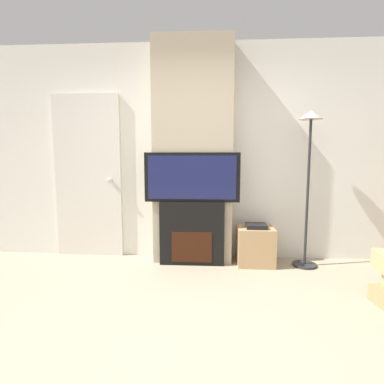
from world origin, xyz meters
The scene contains 8 objects.
ground_plane centered at (0.00, 0.00, 0.00)m, with size 14.00×14.00×0.00m, color tan.
wall_back centered at (0.00, 2.03, 1.35)m, with size 6.00×0.06×2.70m.
chimney_breast centered at (0.00, 1.86, 1.35)m, with size 0.96×0.29×2.70m.
fireplace centered at (0.00, 1.71, 0.38)m, with size 0.77×0.15×0.77m.
television centered at (0.00, 1.71, 1.06)m, with size 1.13×0.07×0.58m.
floor_lamp centered at (1.35, 1.72, 1.31)m, with size 0.28×0.28×1.82m.
media_stand centered at (0.77, 1.75, 0.24)m, with size 0.44×0.38×0.51m.
entry_door centered at (-1.37, 1.97, 1.05)m, with size 0.87×0.09×2.09m.
Camera 1 is at (0.21, -1.81, 1.30)m, focal length 28.00 mm.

